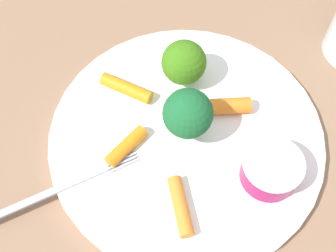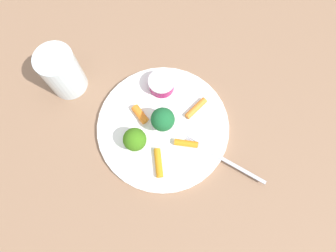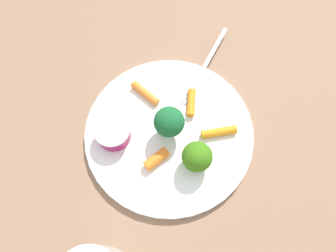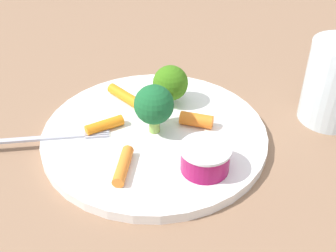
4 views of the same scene
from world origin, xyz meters
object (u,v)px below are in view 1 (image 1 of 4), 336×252
Objects in this scene: carrot_stick_2 at (126,146)px; fork at (52,192)px; carrot_stick_3 at (181,206)px; plate at (186,137)px; broccoli_floret_1 at (184,63)px; carrot_stick_1 at (230,106)px; carrot_stick_0 at (126,88)px; sauce_cup at (271,170)px; broccoli_floret_0 at (186,119)px.

carrot_stick_2 is 0.28× the size of fork.
plate is at bearing 39.33° from carrot_stick_3.
broccoli_floret_1 reaches higher than carrot_stick_2.
carrot_stick_1 is 0.24× the size of fork.
fork is (-0.08, 0.02, -0.00)m from carrot_stick_2.
carrot_stick_0 reaches higher than plate.
fork is at bearing 139.19° from sauce_cup.
sauce_cup is at bearing -57.35° from carrot_stick_2.
carrot_stick_0 is 1.03× the size of carrot_stick_3.
carrot_stick_3 is at bearing 155.69° from sauce_cup.
carrot_stick_1 is at bearing -10.64° from broccoli_floret_0.
carrot_stick_1 is (0.05, -0.01, -0.03)m from broccoli_floret_0.
broccoli_floret_1 is at bearing 44.78° from broccoli_floret_0.
carrot_stick_2 and carrot_stick_3 have the same top height.
carrot_stick_3 is at bearing -140.67° from plate.
carrot_stick_3 is (-0.05, -0.05, -0.03)m from broccoli_floret_0.
sauce_cup is 0.09m from carrot_stick_3.
carrot_stick_0 is (-0.01, 0.08, 0.01)m from plate.
broccoli_floret_0 is 1.18× the size of broccoli_floret_1.
sauce_cup is at bearing -100.58° from broccoli_floret_1.
broccoli_floret_0 reaches higher than fork.
carrot_stick_3 reaches higher than plate.
broccoli_floret_0 is at bearing -156.67° from plate.
carrot_stick_1 is 0.19m from fork.
carrot_stick_2 is 0.08m from carrot_stick_3.
sauce_cup reaches higher than carrot_stick_2.
carrot_stick_2 reaches higher than fork.
broccoli_floret_1 is at bearing -30.77° from carrot_stick_0.
broccoli_floret_1 is at bearing 42.59° from carrot_stick_3.
broccoli_floret_1 is 0.06m from carrot_stick_0.
plate is 0.06m from carrot_stick_2.
sauce_cup is at bearing -76.49° from plate.
sauce_cup is 0.08m from carrot_stick_1.
broccoli_floret_1 is 0.17m from fork.
sauce_cup is (0.02, -0.08, 0.02)m from plate.
sauce_cup is at bearing -73.15° from broccoli_floret_0.
carrot_stick_0 is 1.20× the size of carrot_stick_2.
carrot_stick_0 is 1.40× the size of carrot_stick_1.
broccoli_floret_0 is 0.37× the size of fork.
sauce_cup is 0.99× the size of carrot_stick_0.
plate is 4.99× the size of carrot_stick_3.
carrot_stick_0 is at bearing 91.78° from broccoli_floret_0.
sauce_cup reaches higher than carrot_stick_0.
carrot_stick_1 is at bearing -57.57° from carrot_stick_0.
carrot_stick_1 is at bearing -84.74° from broccoli_floret_1.
plate is 4.38× the size of broccoli_floret_0.
carrot_stick_3 is 0.32× the size of fork.
broccoli_floret_0 reaches higher than carrot_stick_3.
sauce_cup reaches higher than carrot_stick_3.
carrot_stick_0 is at bearing 149.23° from broccoli_floret_1.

